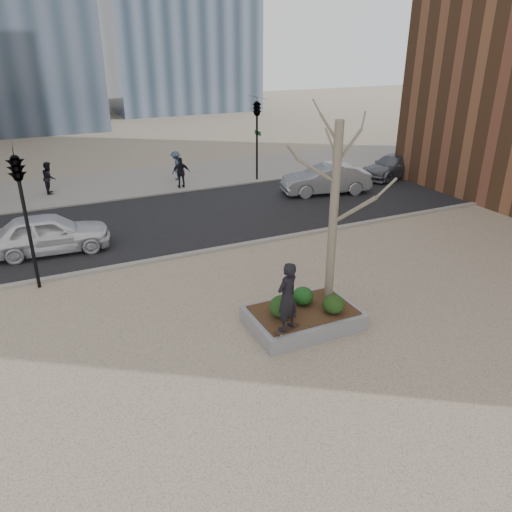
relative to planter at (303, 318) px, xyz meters
name	(u,v)px	position (x,y,z in m)	size (l,w,h in m)	color
ground	(271,333)	(-1.00, 0.00, -0.23)	(120.00, 120.00, 0.00)	tan
street	(168,221)	(-1.00, 10.00, -0.21)	(60.00, 8.00, 0.02)	black
far_sidewalk	(132,182)	(-1.00, 17.00, -0.21)	(60.00, 6.00, 0.02)	gray
planter	(303,318)	(0.00, 0.00, 0.00)	(3.00, 2.00, 0.45)	gray
planter_mulch	(303,310)	(0.00, 0.00, 0.25)	(2.70, 1.70, 0.04)	#382314
sycamore_tree	(335,186)	(1.00, 0.30, 3.56)	(2.80, 2.80, 6.60)	gray
shrub_left	(282,306)	(-0.70, -0.06, 0.56)	(0.70, 0.70, 0.59)	black
shrub_middle	(303,296)	(0.14, 0.28, 0.52)	(0.59, 0.59, 0.51)	#133D15
shrub_right	(333,304)	(0.65, -0.48, 0.52)	(0.61, 0.61, 0.52)	#173410
skateboard	(286,330)	(-0.92, -0.71, 0.26)	(0.78, 0.20, 0.07)	black
skateboarder	(287,297)	(-0.92, -0.71, 1.22)	(0.67, 0.44, 1.84)	black
police_car	(48,233)	(-5.90, 8.48, 0.53)	(1.75, 4.34, 1.48)	white
car_silver	(326,179)	(7.51, 10.63, 0.53)	(1.56, 4.46, 1.47)	gray
car_third	(392,166)	(12.69, 11.78, 0.41)	(1.74, 4.27, 1.24)	#565862
pedestrian_a	(49,178)	(-5.23, 16.64, 0.61)	(0.79, 0.61, 1.62)	black
pedestrian_b	(176,166)	(1.38, 16.44, 0.60)	(1.04, 0.60, 1.61)	#384D66
pedestrian_c	(181,173)	(1.16, 14.79, 0.60)	(0.94, 0.39, 1.61)	black
traffic_light_near	(27,221)	(-6.50, 5.60, 2.02)	(0.60, 2.48, 4.50)	black
traffic_light_far	(257,139)	(5.50, 14.60, 2.02)	(0.60, 2.48, 4.50)	black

